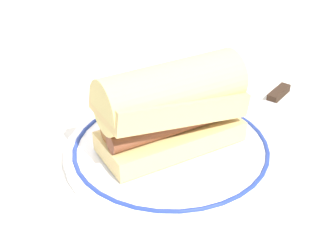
% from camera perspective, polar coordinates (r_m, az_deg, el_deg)
% --- Properties ---
extents(ground_plane, '(1.50, 1.50, 0.00)m').
position_cam_1_polar(ground_plane, '(0.59, 2.28, -4.85)').
color(ground_plane, beige).
extents(plate, '(0.28, 0.28, 0.01)m').
position_cam_1_polar(plate, '(0.60, 0.00, -3.00)').
color(plate, white).
rests_on(plate, ground_plane).
extents(sausage_sandwich, '(0.19, 0.10, 0.11)m').
position_cam_1_polar(sausage_sandwich, '(0.57, 0.00, 2.40)').
color(sausage_sandwich, '#D8BA72').
rests_on(sausage_sandwich, plate).
extents(drinking_glass, '(0.06, 0.06, 0.11)m').
position_cam_1_polar(drinking_glass, '(0.45, -18.79, -13.75)').
color(drinking_glass, silver).
rests_on(drinking_glass, ground_plane).
extents(butter_knife, '(0.15, 0.06, 0.01)m').
position_cam_1_polar(butter_knife, '(0.73, 12.32, 2.86)').
color(butter_knife, silver).
rests_on(butter_knife, ground_plane).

